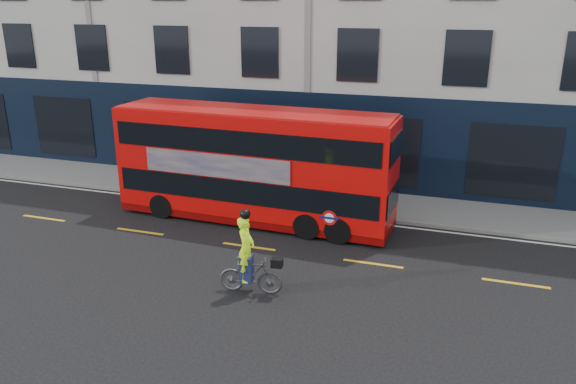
% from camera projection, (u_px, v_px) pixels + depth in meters
% --- Properties ---
extents(ground, '(120.00, 120.00, 0.00)m').
position_uv_depth(ground, '(230.00, 266.00, 16.62)').
color(ground, black).
rests_on(ground, ground).
extents(pavement, '(60.00, 3.00, 0.12)m').
position_uv_depth(pavement, '(296.00, 196.00, 22.45)').
color(pavement, slate).
rests_on(pavement, ground).
extents(kerb, '(60.00, 0.12, 0.13)m').
position_uv_depth(kerb, '(284.00, 209.00, 21.10)').
color(kerb, slate).
rests_on(kerb, ground).
extents(building_terrace, '(50.00, 10.07, 15.00)m').
position_uv_depth(building_terrace, '(338.00, 1.00, 25.86)').
color(building_terrace, beige).
rests_on(building_terrace, ground).
extents(road_edge_line, '(58.00, 0.10, 0.01)m').
position_uv_depth(road_edge_line, '(281.00, 213.00, 20.85)').
color(road_edge_line, silver).
rests_on(road_edge_line, ground).
extents(lane_dashes, '(58.00, 0.12, 0.01)m').
position_uv_depth(lane_dashes, '(249.00, 246.00, 17.97)').
color(lane_dashes, gold).
rests_on(lane_dashes, ground).
extents(bus, '(9.95, 2.64, 3.97)m').
position_uv_depth(bus, '(255.00, 165.00, 19.58)').
color(bus, red).
rests_on(bus, ground).
extents(cyclist, '(1.77, 0.72, 2.40)m').
position_uv_depth(cyclist, '(249.00, 265.00, 14.88)').
color(cyclist, '#474A4C').
rests_on(cyclist, ground).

